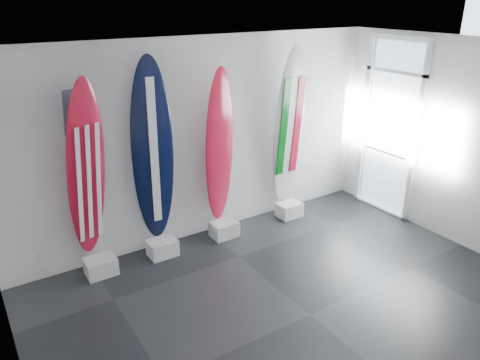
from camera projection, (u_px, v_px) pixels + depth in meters
floor at (310, 315)px, 5.42m from camera, size 6.00×6.00×0.00m
ceiling at (328, 53)px, 4.29m from camera, size 6.00×6.00×0.00m
wall_back at (204, 140)px, 6.80m from camera, size 6.00×0.00×6.00m
wall_left at (7, 292)px, 3.34m from camera, size 0.00×5.00×5.00m
display_block_usa at (101, 266)px, 6.16m from camera, size 0.40×0.30×0.24m
surfboard_usa at (86, 172)px, 5.74m from camera, size 0.66×0.57×2.43m
display_block_navy at (163, 248)px, 6.61m from camera, size 0.40×0.30×0.24m
surfboard_navy at (153, 153)px, 6.16m from camera, size 0.60×0.21×2.60m
display_block_swiss at (224, 229)px, 7.13m from camera, size 0.40×0.30×0.24m
surfboard_swiss at (220, 148)px, 6.72m from camera, size 0.56×0.30×2.37m
display_block_italy at (289, 210)px, 7.78m from camera, size 0.40×0.30×0.24m
surfboard_italy at (289, 127)px, 7.33m from camera, size 0.60×0.35×2.62m
wall_outlet at (42, 256)px, 5.98m from camera, size 0.09×0.02×0.13m
glass_door at (390, 130)px, 7.58m from camera, size 0.12×1.16×2.85m
balcony at (431, 167)px, 8.60m from camera, size 2.80×2.20×1.20m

